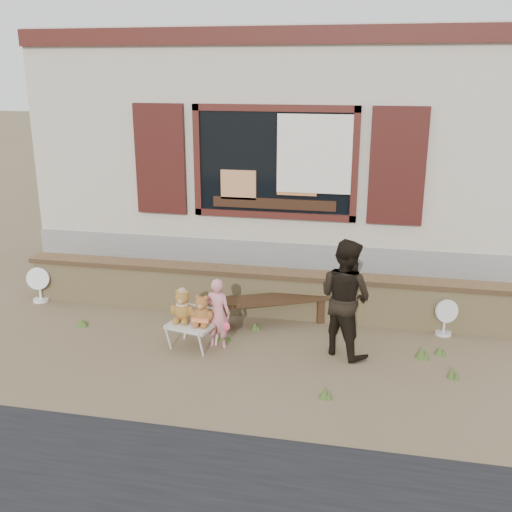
% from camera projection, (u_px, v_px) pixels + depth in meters
% --- Properties ---
extents(ground, '(80.00, 80.00, 0.00)m').
position_uv_depth(ground, '(247.00, 343.00, 7.74)').
color(ground, brown).
rests_on(ground, ground).
extents(shopfront, '(8.04, 5.13, 4.00)m').
position_uv_depth(shopfront, '(298.00, 146.00, 11.34)').
color(shopfront, '#BCAF98').
rests_on(shopfront, ground).
extents(brick_wall, '(7.10, 0.36, 0.67)m').
position_uv_depth(brick_wall, '(262.00, 292.00, 8.58)').
color(brick_wall, tan).
rests_on(brick_wall, ground).
extents(bench, '(1.56, 0.95, 0.40)m').
position_uv_depth(bench, '(271.00, 304.00, 8.24)').
color(bench, '#301E10').
rests_on(bench, ground).
extents(folding_chair, '(0.65, 0.60, 0.34)m').
position_uv_depth(folding_chair, '(193.00, 325.00, 7.55)').
color(folding_chair, beige).
rests_on(folding_chair, ground).
extents(teddy_bear_left, '(0.36, 0.33, 0.43)m').
position_uv_depth(teddy_bear_left, '(183.00, 305.00, 7.53)').
color(teddy_bear_left, brown).
rests_on(teddy_bear_left, folding_chair).
extents(teddy_bear_right, '(0.34, 0.31, 0.39)m').
position_uv_depth(teddy_bear_right, '(202.00, 310.00, 7.42)').
color(teddy_bear_right, brown).
rests_on(teddy_bear_right, folding_chair).
extents(child, '(0.36, 0.26, 0.92)m').
position_uv_depth(child, '(218.00, 313.00, 7.51)').
color(child, pink).
rests_on(child, ground).
extents(adult, '(0.91, 0.87, 1.47)m').
position_uv_depth(adult, '(345.00, 298.00, 7.27)').
color(adult, black).
rests_on(adult, ground).
extents(fan_left, '(0.35, 0.23, 0.55)m').
position_uv_depth(fan_left, '(39.00, 284.00, 9.07)').
color(fan_left, white).
rests_on(fan_left, ground).
extents(fan_right, '(0.32, 0.21, 0.50)m').
position_uv_depth(fan_right, '(445.00, 317.00, 7.93)').
color(fan_right, silver).
rests_on(fan_right, ground).
extents(grass_tufts, '(5.00, 1.71, 0.15)m').
position_uv_depth(grass_tufts, '(295.00, 347.00, 7.52)').
color(grass_tufts, '#3F5722').
rests_on(grass_tufts, ground).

